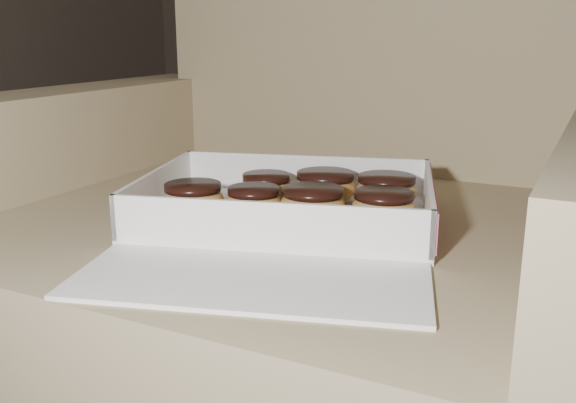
{
  "coord_description": "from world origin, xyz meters",
  "views": [
    {
      "loc": [
        0.21,
        -0.66,
        0.72
      ],
      "look_at": [
        -0.17,
        0.08,
        0.49
      ],
      "focal_mm": 40.0,
      "sensor_mm": 36.0,
      "label": 1
    }
  ],
  "objects": [
    {
      "name": "donut_c",
      "position": [
        -0.06,
        0.19,
        0.49
      ],
      "size": [
        0.09,
        0.09,
        0.04
      ],
      "color": "#C38044",
      "rests_on": "bakery_box"
    },
    {
      "name": "donut_f",
      "position": [
        -0.23,
        0.15,
        0.49
      ],
      "size": [
        0.08,
        0.08,
        0.04
      ],
      "color": "#C38044",
      "rests_on": "bakery_box"
    },
    {
      "name": "donut_e",
      "position": [
        -0.29,
        0.04,
        0.49
      ],
      "size": [
        0.08,
        0.08,
        0.04
      ],
      "color": "#C38044",
      "rests_on": "bakery_box"
    },
    {
      "name": "bakery_box",
      "position": [
        -0.15,
        0.05,
        0.47
      ],
      "size": [
        0.48,
        0.53,
        0.06
      ],
      "rotation": [
        0.0,
        0.0,
        0.28
      ],
      "color": "white",
      "rests_on": "armchair"
    },
    {
      "name": "armchair",
      "position": [
        -0.19,
        0.19,
        0.32
      ],
      "size": [
        0.99,
        0.83,
        1.03
      ],
      "color": "#9D8B64",
      "rests_on": "floor"
    },
    {
      "name": "crumb_b",
      "position": [
        -0.14,
        -0.02,
        0.47
      ],
      "size": [
        0.01,
        0.01,
        0.0
      ],
      "primitive_type": "ellipsoid",
      "color": "black",
      "rests_on": "bakery_box"
    },
    {
      "name": "donut_a",
      "position": [
        -0.04,
        0.11,
        0.49
      ],
      "size": [
        0.08,
        0.08,
        0.04
      ],
      "color": "#C38044",
      "rests_on": "bakery_box"
    },
    {
      "name": "crumb_c",
      "position": [
        -0.05,
        0.05,
        0.47
      ],
      "size": [
        0.01,
        0.01,
        0.0
      ],
      "primitive_type": "ellipsoid",
      "color": "black",
      "rests_on": "bakery_box"
    },
    {
      "name": "crumb_e",
      "position": [
        -0.03,
        0.04,
        0.47
      ],
      "size": [
        0.01,
        0.01,
        0.0
      ],
      "primitive_type": "ellipsoid",
      "color": "black",
      "rests_on": "bakery_box"
    },
    {
      "name": "crumb_d",
      "position": [
        -0.04,
        0.02,
        0.47
      ],
      "size": [
        0.01,
        0.01,
        0.0
      ],
      "primitive_type": "ellipsoid",
      "color": "black",
      "rests_on": "bakery_box"
    },
    {
      "name": "donut_b",
      "position": [
        -0.21,
        0.07,
        0.49
      ],
      "size": [
        0.08,
        0.08,
        0.04
      ],
      "color": "#C38044",
      "rests_on": "bakery_box"
    },
    {
      "name": "crumb_a",
      "position": [
        -0.26,
        0.01,
        0.47
      ],
      "size": [
        0.01,
        0.01,
        0.0
      ],
      "primitive_type": "ellipsoid",
      "color": "black",
      "rests_on": "bakery_box"
    },
    {
      "name": "donut_d",
      "position": [
        -0.15,
        0.17,
        0.49
      ],
      "size": [
        0.09,
        0.09,
        0.04
      ],
      "color": "#C38044",
      "rests_on": "bakery_box"
    },
    {
      "name": "donut_g",
      "position": [
        -0.13,
        0.08,
        0.49
      ],
      "size": [
        0.09,
        0.09,
        0.04
      ],
      "color": "#C38044",
      "rests_on": "bakery_box"
    }
  ]
}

